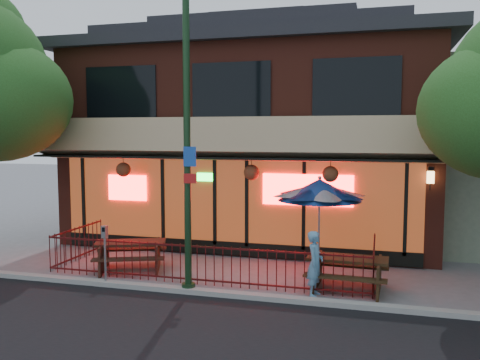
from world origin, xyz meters
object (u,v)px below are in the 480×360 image
object	(u,v)px
picnic_table_left	(131,251)
patio_umbrella	(320,190)
pedestrian	(315,264)
parking_meter_near	(105,245)
picnic_table_right	(347,269)
street_light	(187,158)

from	to	relation	value
picnic_table_left	patio_umbrella	bearing A→B (deg)	16.80
picnic_table_left	patio_umbrella	world-z (taller)	patio_umbrella
pedestrian	patio_umbrella	bearing A→B (deg)	12.71
picnic_table_left	pedestrian	xyz separation A→B (m)	(5.09, -0.82, 0.23)
parking_meter_near	picnic_table_left	bearing A→B (deg)	92.02
patio_umbrella	pedestrian	world-z (taller)	patio_umbrella
patio_umbrella	picnic_table_right	bearing A→B (deg)	-62.80
picnic_table_right	patio_umbrella	world-z (taller)	patio_umbrella
pedestrian	picnic_table_right	bearing A→B (deg)	-40.89
picnic_table_left	parking_meter_near	distance (m)	1.48
picnic_table_right	pedestrian	bearing A→B (deg)	-139.09
patio_umbrella	parking_meter_near	size ratio (longest dim) A/B	1.73
pedestrian	parking_meter_near	world-z (taller)	pedestrian
picnic_table_left	pedestrian	bearing A→B (deg)	-9.12
picnic_table_left	parking_meter_near	world-z (taller)	parking_meter_near
picnic_table_right	parking_meter_near	bearing A→B (deg)	-168.37
picnic_table_right	parking_meter_near	xyz separation A→B (m)	(-5.73, -1.18, 0.48)
street_light	picnic_table_left	world-z (taller)	street_light
picnic_table_right	pedestrian	xyz separation A→B (m)	(-0.69, -0.60, 0.23)
picnic_table_left	picnic_table_right	distance (m)	5.79
patio_umbrella	pedestrian	size ratio (longest dim) A/B	1.71
patio_umbrella	parking_meter_near	bearing A→B (deg)	-149.35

